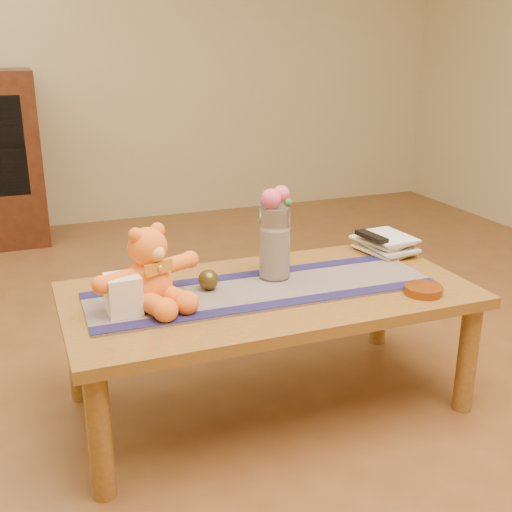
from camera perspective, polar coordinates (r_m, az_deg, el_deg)
name	(u,v)px	position (r m, az deg, el deg)	size (l,w,h in m)	color
floor	(269,403)	(2.40, 1.14, -13.06)	(5.50, 5.50, 0.00)	brown
wall_back	(117,28)	(4.70, -12.40, 19.40)	(5.50, 5.50, 0.00)	tan
coffee_table_top	(269,295)	(2.21, 1.21, -3.53)	(1.40, 0.70, 0.04)	brown
table_leg_fl	(100,436)	(1.92, -13.87, -15.42)	(0.07, 0.07, 0.41)	brown
table_leg_fr	(467,358)	(2.39, 18.47, -8.70)	(0.07, 0.07, 0.41)	brown
table_leg_bl	(77,348)	(2.43, -15.82, -7.98)	(0.07, 0.07, 0.41)	brown
table_leg_br	(380,299)	(2.81, 11.06, -3.81)	(0.07, 0.07, 0.41)	brown
persian_runner	(263,289)	(2.19, 0.59, -3.02)	(1.20, 0.35, 0.01)	#19163F
runner_border_near	(278,304)	(2.07, 2.03, -4.30)	(1.20, 0.06, 0.00)	#191643
runner_border_far	(248,274)	(2.32, -0.68, -1.66)	(1.20, 0.06, 0.00)	#191643
teddy_bear	(148,267)	(2.05, -9.70, -1.00)	(0.37, 0.30, 0.25)	orange
pillar_candle	(123,294)	(2.02, -11.86, -3.38)	(0.10, 0.10, 0.12)	#FFE4BB
candle_wick	(122,274)	(2.00, -11.99, -1.57)	(0.00, 0.00, 0.01)	black
glass_vase	(275,243)	(2.25, 1.70, 1.19)	(0.11, 0.11, 0.26)	silver
potpourri_fill	(275,253)	(2.26, 1.69, 0.25)	(0.09, 0.09, 0.18)	beige
rose_left	(271,199)	(2.19, 1.36, 5.18)	(0.07, 0.07, 0.07)	#E3506B
rose_right	(281,194)	(2.22, 2.29, 5.61)	(0.06, 0.06, 0.06)	#E3506B
blue_flower_back	(274,197)	(2.24, 1.62, 5.32)	(0.04, 0.04, 0.04)	#5573B9
blue_flower_side	(265,201)	(2.22, 0.81, 4.95)	(0.04, 0.04, 0.04)	#5573B9
leaf_sprig	(288,203)	(2.21, 2.89, 4.82)	(0.03, 0.03, 0.03)	#33662D
bronze_ball	(208,280)	(2.18, -4.31, -2.15)	(0.07, 0.07, 0.07)	#483E18
book_bottom	(369,254)	(2.58, 10.10, 0.22)	(0.17, 0.22, 0.02)	beige
book_lower	(371,249)	(2.57, 10.27, 0.62)	(0.16, 0.22, 0.02)	beige
book_upper	(368,244)	(2.56, 10.00, 1.03)	(0.17, 0.22, 0.02)	beige
book_top	(371,240)	(2.56, 10.27, 1.43)	(0.16, 0.22, 0.02)	beige
tv_remote	(371,236)	(2.55, 10.34, 1.75)	(0.04, 0.16, 0.02)	black
amber_dish	(423,290)	(2.23, 14.82, -2.98)	(0.13, 0.13, 0.03)	#BF5914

